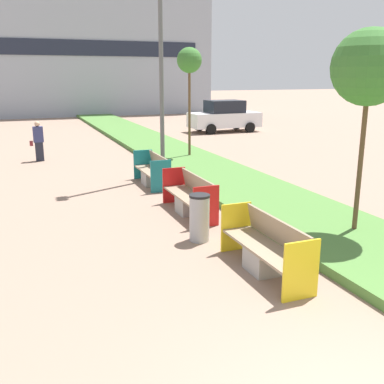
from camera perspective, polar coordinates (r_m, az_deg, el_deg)
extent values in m
cube|color=#4C7A38|center=(15.85, 1.62, 2.93)|extent=(2.80, 120.00, 0.18)
cube|color=#939EAD|center=(41.01, -12.23, 16.53)|extent=(19.34, 5.58, 9.78)
cube|color=#1E2333|center=(38.24, -11.53, 17.46)|extent=(16.24, 0.08, 1.20)
cube|color=#9E9B96|center=(7.92, 9.09, -8.55)|extent=(0.52, 0.60, 0.42)
cube|color=gray|center=(7.84, 9.16, -7.01)|extent=(0.58, 2.11, 0.05)
cube|color=gray|center=(7.88, 10.94, -4.93)|extent=(0.14, 2.03, 0.48)
cube|color=yellow|center=(7.00, 13.68, -9.69)|extent=(0.62, 0.04, 0.94)
cube|color=yellow|center=(8.71, 5.59, -4.42)|extent=(0.62, 0.04, 0.94)
cube|color=#9E9B96|center=(11.01, -0.44, -1.69)|extent=(0.52, 0.60, 0.42)
cube|color=gray|center=(10.95, -0.44, -0.54)|extent=(0.58, 2.14, 0.05)
cube|color=gray|center=(10.98, 0.87, 0.92)|extent=(0.14, 2.05, 0.48)
cube|color=red|center=(9.97, 1.80, -1.88)|extent=(0.62, 0.04, 0.94)
cube|color=red|center=(11.93, -2.31, 0.89)|extent=(0.62, 0.04, 0.94)
cube|color=#9E9B96|center=(13.96, -5.16, 1.76)|extent=(0.52, 0.60, 0.42)
cube|color=gray|center=(13.91, -5.18, 2.68)|extent=(0.58, 1.92, 0.05)
cube|color=gray|center=(13.94, -4.13, 3.83)|extent=(0.14, 1.84, 0.48)
cube|color=#197A7F|center=(12.99, -3.96, 2.00)|extent=(0.62, 0.04, 0.94)
cube|color=#197A7F|center=(14.83, -6.25, 3.53)|extent=(0.62, 0.04, 0.94)
cylinder|color=#9EA0A5|center=(9.16, 0.95, -3.43)|extent=(0.41, 0.41, 0.93)
cylinder|color=black|center=(9.02, 0.96, -0.49)|extent=(0.42, 0.42, 0.05)
cylinder|color=#56595B|center=(14.67, -3.98, 18.36)|extent=(0.14, 0.14, 8.53)
cylinder|color=brown|center=(9.73, 20.57, 3.13)|extent=(0.10, 0.10, 3.04)
sphere|color=#38702D|center=(9.56, 21.63, 14.52)|extent=(1.48, 1.48, 1.48)
cylinder|color=brown|center=(17.97, -0.33, 9.82)|extent=(0.10, 0.10, 3.59)
sphere|color=#38702D|center=(17.92, -0.34, 16.40)|extent=(0.97, 0.97, 0.97)
cube|color=#232633|center=(18.80, -18.79, 4.89)|extent=(0.30, 0.22, 0.75)
cube|color=navy|center=(18.70, -18.96, 6.94)|extent=(0.38, 0.24, 0.61)
sphere|color=tan|center=(18.66, -19.07, 8.17)|extent=(0.21, 0.21, 0.21)
cube|color=maroon|center=(18.74, -19.73, 5.83)|extent=(0.12, 0.20, 0.18)
cube|color=silver|center=(27.23, 4.12, 9.15)|extent=(4.21, 1.79, 0.84)
cube|color=black|center=(27.17, 4.15, 10.79)|extent=(2.11, 1.57, 0.72)
cylinder|color=black|center=(27.05, 7.37, 8.14)|extent=(0.60, 0.20, 0.60)
cylinder|color=black|center=(28.63, 5.63, 8.54)|extent=(0.60, 0.20, 0.60)
cylinder|color=black|center=(25.94, 2.43, 7.97)|extent=(0.60, 0.20, 0.60)
cylinder|color=black|center=(27.59, 0.91, 8.38)|extent=(0.60, 0.20, 0.60)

